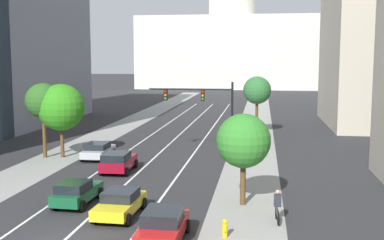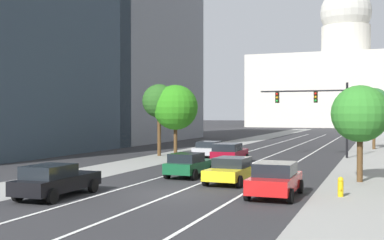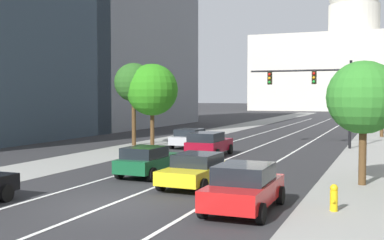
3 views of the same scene
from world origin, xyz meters
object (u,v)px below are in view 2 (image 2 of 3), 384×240
object	(u,v)px
car_yellow	(231,170)
car_silver	(210,149)
car_green	(189,164)
car_black	(55,180)
street_tree_mid_right	(374,103)
street_tree_mid_left	(175,108)
fire_hydrant	(341,187)
street_tree_near_left	(159,101)
car_crimson	(229,153)
car_red	(275,179)
capitol_building	(345,82)
traffic_signal_mast	(318,105)
street_tree_far_right	(360,114)

from	to	relation	value
car_yellow	car_silver	size ratio (longest dim) A/B	1.05
car_green	car_yellow	bearing A→B (deg)	-115.56
car_black	street_tree_mid_right	world-z (taller)	street_tree_mid_right
car_green	street_tree_mid_left	size ratio (longest dim) A/B	0.65
fire_hydrant	street_tree_near_left	world-z (taller)	street_tree_near_left
car_yellow	street_tree_near_left	xyz separation A→B (m)	(-10.84, 14.30, 4.12)
car_green	car_crimson	world-z (taller)	car_crimson
car_red	fire_hydrant	xyz separation A→B (m)	(2.77, 1.04, -0.34)
car_silver	car_black	bearing A→B (deg)	179.37
capitol_building	traffic_signal_mast	distance (m)	101.94
car_silver	street_tree_far_right	xyz separation A→B (m)	(12.61, -11.41, 3.00)
street_tree_near_left	car_yellow	bearing A→B (deg)	-52.82
car_silver	street_tree_near_left	bearing A→B (deg)	90.24
car_red	street_tree_mid_right	bearing A→B (deg)	-6.80
traffic_signal_mast	fire_hydrant	size ratio (longest dim) A/B	8.26
car_red	street_tree_far_right	size ratio (longest dim) A/B	0.79
capitol_building	car_silver	world-z (taller)	capitol_building
car_black	street_tree_far_right	xyz separation A→B (m)	(12.61, 10.11, 2.97)
car_crimson	street_tree_mid_right	bearing A→B (deg)	-27.85
car_silver	traffic_signal_mast	distance (m)	10.12
traffic_signal_mast	street_tree_far_right	world-z (taller)	traffic_signal_mast
car_green	street_tree_near_left	xyz separation A→B (m)	(-7.77, 12.69, 4.09)
car_crimson	capitol_building	bearing A→B (deg)	-2.03
car_green	car_crimson	size ratio (longest dim) A/B	0.97
traffic_signal_mast	street_tree_near_left	bearing A→B (deg)	-164.39
car_black	street_tree_mid_right	size ratio (longest dim) A/B	0.73
street_tree_mid_left	traffic_signal_mast	bearing A→B (deg)	16.09
car_red	car_silver	size ratio (longest dim) A/B	1.03
car_silver	street_tree_mid_right	distance (m)	20.69
car_yellow	traffic_signal_mast	distance (m)	18.59
car_red	car_yellow	world-z (taller)	car_red
traffic_signal_mast	car_black	bearing A→B (deg)	-108.98
fire_hydrant	street_tree_mid_left	bearing A→B (deg)	131.79
car_green	car_silver	bearing A→B (deg)	15.49
car_yellow	street_tree_mid_right	distance (m)	30.94
car_red	street_tree_near_left	bearing A→B (deg)	37.83
car_green	car_silver	size ratio (longest dim) A/B	1.00
car_crimson	car_green	bearing A→B (deg)	178.70
fire_hydrant	street_tree_far_right	distance (m)	6.36
capitol_building	street_tree_far_right	distance (m)	117.21
car_silver	car_crimson	world-z (taller)	car_crimson
capitol_building	street_tree_near_left	xyz separation A→B (m)	(-9.31, -105.26, -7.81)
car_silver	street_tree_mid_right	size ratio (longest dim) A/B	0.64
fire_hydrant	street_tree_far_right	world-z (taller)	street_tree_far_right
car_green	traffic_signal_mast	world-z (taller)	traffic_signal_mast
car_red	traffic_signal_mast	distance (m)	21.84
car_crimson	car_yellow	bearing A→B (deg)	-164.07
car_yellow	traffic_signal_mast	world-z (taller)	traffic_signal_mast
capitol_building	street_tree_mid_left	distance (m)	105.59
car_silver	fire_hydrant	xyz separation A→B (m)	(11.98, -16.82, -0.28)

